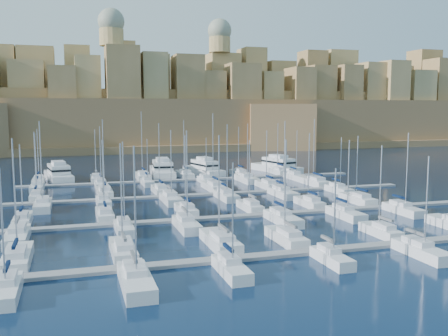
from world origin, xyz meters
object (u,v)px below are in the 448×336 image
object	(u,v)px
sailboat_4	(381,231)
motor_yacht_a	(59,174)
motor_yacht_c	(204,169)
sailboat_0	(17,258)
motor_yacht_d	(277,166)
sailboat_2	(220,241)
motor_yacht_b	(162,170)

from	to	relation	value
sailboat_4	motor_yacht_a	size ratio (longest dim) A/B	0.74
sailboat_4	motor_yacht_c	xyz separation A→B (m)	(-7.18, 70.54, 1.00)
sailboat_0	motor_yacht_d	world-z (taller)	sailboat_0
sailboat_2	motor_yacht_a	bearing A→B (deg)	107.11
motor_yacht_a	motor_yacht_c	bearing A→B (deg)	-0.50
sailboat_4	motor_yacht_b	size ratio (longest dim) A/B	0.68
sailboat_2	motor_yacht_d	xyz separation A→B (m)	(37.59, 69.94, 0.97)
sailboat_4	motor_yacht_a	bearing A→B (deg)	122.17
sailboat_0	motor_yacht_d	size ratio (longest dim) A/B	0.81
sailboat_4	motor_yacht_c	bearing A→B (deg)	95.81
sailboat_2	motor_yacht_d	world-z (taller)	sailboat_2
motor_yacht_a	motor_yacht_b	size ratio (longest dim) A/B	0.91
motor_yacht_a	motor_yacht_c	size ratio (longest dim) A/B	1.04
sailboat_4	motor_yacht_c	distance (m)	70.91
motor_yacht_b	motor_yacht_d	distance (m)	32.80
sailboat_4	motor_yacht_a	distance (m)	83.74
sailboat_2	motor_yacht_c	xyz separation A→B (m)	(15.96, 69.31, 0.97)
sailboat_0	sailboat_2	xyz separation A→B (m)	(24.38, 0.18, 0.00)
sailboat_2	motor_yacht_c	distance (m)	71.13
sailboat_0	sailboat_4	distance (m)	47.54
sailboat_4	sailboat_0	bearing A→B (deg)	178.73
motor_yacht_b	motor_yacht_d	size ratio (longest dim) A/B	1.05
sailboat_0	sailboat_4	bearing A→B (deg)	-1.27
sailboat_0	motor_yacht_c	xyz separation A→B (m)	(40.35, 69.49, 0.97)
sailboat_2	motor_yacht_a	xyz separation A→B (m)	(-21.44, 69.64, 0.97)
motor_yacht_a	sailboat_2	bearing A→B (deg)	-72.89
sailboat_0	sailboat_2	size ratio (longest dim) A/B	1.00
sailboat_0	motor_yacht_b	distance (m)	76.50
sailboat_0	sailboat_4	xyz separation A→B (m)	(47.53, -1.05, -0.03)
sailboat_0	motor_yacht_c	world-z (taller)	sailboat_0
motor_yacht_b	motor_yacht_c	world-z (taller)	same
sailboat_0	motor_yacht_a	bearing A→B (deg)	87.59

